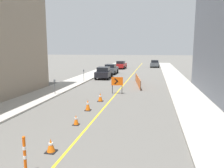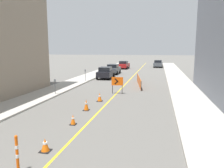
# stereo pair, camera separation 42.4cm
# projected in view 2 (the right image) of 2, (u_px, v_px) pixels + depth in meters

# --- Properties ---
(lane_stripe) EXTENTS (0.12, 66.47, 0.01)m
(lane_stripe) POSITION_uv_depth(u_px,v_px,m) (131.00, 78.00, 30.59)
(lane_stripe) COLOR gold
(lane_stripe) RESTS_ON ground_plane
(sidewalk_left) EXTENTS (2.90, 66.47, 0.12)m
(sidewalk_left) POSITION_uv_depth(u_px,v_px,m) (89.00, 76.00, 31.87)
(sidewalk_left) COLOR #ADA89E
(sidewalk_left) RESTS_ON ground_plane
(sidewalk_right) EXTENTS (2.90, 66.47, 0.12)m
(sidewalk_right) POSITION_uv_depth(u_px,v_px,m) (178.00, 79.00, 29.29)
(sidewalk_right) COLOR #ADA89E
(sidewalk_right) RESTS_ON ground_plane
(traffic_cone_third) EXTENTS (0.41, 0.41, 0.54)m
(traffic_cone_third) POSITION_uv_depth(u_px,v_px,m) (45.00, 145.00, 8.63)
(traffic_cone_third) COLOR black
(traffic_cone_third) RESTS_ON ground_plane
(traffic_cone_fourth) EXTENTS (0.34, 0.34, 0.56)m
(traffic_cone_fourth) POSITION_uv_depth(u_px,v_px,m) (73.00, 120.00, 11.70)
(traffic_cone_fourth) COLOR black
(traffic_cone_fourth) RESTS_ON ground_plane
(traffic_cone_fifth) EXTENTS (0.40, 0.40, 0.74)m
(traffic_cone_fifth) POSITION_uv_depth(u_px,v_px,m) (86.00, 105.00, 14.42)
(traffic_cone_fifth) COLOR black
(traffic_cone_fifth) RESTS_ON ground_plane
(traffic_cone_farthest) EXTENTS (0.44, 0.44, 0.66)m
(traffic_cone_farthest) POSITION_uv_depth(u_px,v_px,m) (100.00, 97.00, 16.92)
(traffic_cone_farthest) COLOR black
(traffic_cone_farthest) RESTS_ON ground_plane
(delineator_post_front) EXTENTS (0.30, 0.30, 1.29)m
(delineator_post_front) POSITION_uv_depth(u_px,v_px,m) (17.00, 156.00, 7.13)
(delineator_post_front) COLOR black
(delineator_post_front) RESTS_ON ground_plane
(arrow_barricade_primary) EXTENTS (1.04, 0.16, 1.52)m
(arrow_barricade_primary) POSITION_uv_depth(u_px,v_px,m) (117.00, 82.00, 19.64)
(arrow_barricade_primary) COLOR #EF560C
(arrow_barricade_primary) RESTS_ON ground_plane
(safety_mesh_fence) EXTENTS (1.10, 6.93, 0.97)m
(safety_mesh_fence) POSITION_uv_depth(u_px,v_px,m) (139.00, 81.00, 24.43)
(safety_mesh_fence) COLOR #EF560C
(safety_mesh_fence) RESTS_ON ground_plane
(parked_car_curb_near) EXTENTS (2.00, 4.38, 1.59)m
(parked_car_curb_near) POSITION_uv_depth(u_px,v_px,m) (106.00, 73.00, 30.04)
(parked_car_curb_near) COLOR black
(parked_car_curb_near) RESTS_ON ground_plane
(parked_car_curb_mid) EXTENTS (1.93, 4.31, 1.59)m
(parked_car_curb_mid) POSITION_uv_depth(u_px,v_px,m) (113.00, 69.00, 35.45)
(parked_car_curb_mid) COLOR #474C51
(parked_car_curb_mid) RESTS_ON ground_plane
(parked_car_curb_far) EXTENTS (1.96, 4.36, 1.59)m
(parked_car_curb_far) POSITION_uv_depth(u_px,v_px,m) (124.00, 65.00, 44.73)
(parked_car_curb_far) COLOR maroon
(parked_car_curb_far) RESTS_ON ground_plane
(parked_car_opposite_side) EXTENTS (1.99, 4.38, 1.59)m
(parked_car_opposite_side) POSITION_uv_depth(u_px,v_px,m) (158.00, 64.00, 48.18)
(parked_car_opposite_side) COLOR #474C51
(parked_car_opposite_side) RESTS_ON ground_plane
(parking_meter_near_curb) EXTENTS (0.12, 0.11, 1.32)m
(parking_meter_near_curb) POSITION_uv_depth(u_px,v_px,m) (55.00, 83.00, 19.03)
(parking_meter_near_curb) COLOR #4C4C51
(parking_meter_near_curb) RESTS_ON sidewalk_left
(parking_meter_far_curb) EXTENTS (0.12, 0.11, 1.45)m
(parking_meter_far_curb) POSITION_uv_depth(u_px,v_px,m) (85.00, 73.00, 26.80)
(parking_meter_far_curb) COLOR #4C4C51
(parking_meter_far_curb) RESTS_ON sidewalk_left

